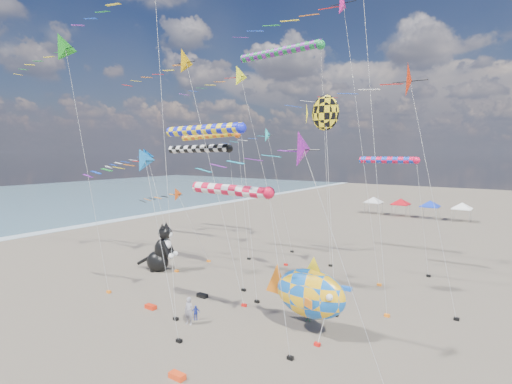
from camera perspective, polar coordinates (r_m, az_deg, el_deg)
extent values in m
plane|color=brown|center=(25.78, -16.64, -21.56)|extent=(260.00, 260.00, 0.00)
cone|color=blue|center=(41.30, -14.71, 4.90)|extent=(1.72, 1.84, 1.90)
cylinder|color=#B2B2B2|center=(40.55, -13.02, -3.06)|extent=(3.25, 0.02, 11.26)
cube|color=black|center=(40.61, -11.27, -11.01)|extent=(0.36, 0.24, 0.20)
cone|color=#F9FF1E|center=(43.23, 0.01, 16.38)|extent=(2.15, 2.30, 2.37)
cylinder|color=#B2B2B2|center=(41.50, 2.14, 3.15)|extent=(3.77, 0.02, 19.71)
cube|color=black|center=(42.12, 4.28, -10.30)|extent=(0.36, 0.24, 0.20)
cone|color=#1D941F|center=(37.31, -23.42, 18.48)|extent=(2.28, 2.44, 2.52)
cylinder|color=#B2B2B2|center=(35.46, -21.85, 2.74)|extent=(2.17, 0.02, 20.25)
cube|color=black|center=(36.44, -20.29, -13.23)|extent=(0.36, 0.24, 0.20)
cone|color=red|center=(31.38, 21.06, 14.77)|extent=(2.57, 2.75, 2.83)
cylinder|color=#B2B2B2|center=(30.73, 23.93, -0.92)|extent=(3.81, 0.02, 16.86)
cube|color=black|center=(32.43, 26.72, -15.90)|extent=(0.36, 0.24, 0.20)
cone|color=#DEA209|center=(32.58, -7.51, 18.36)|extent=(1.99, 2.13, 2.20)
cylinder|color=#B2B2B2|center=(30.63, -4.64, 1.43)|extent=(3.83, 0.02, 18.88)
cube|color=black|center=(31.60, -1.71, -15.85)|extent=(0.36, 0.24, 0.20)
cylinder|color=#B2B2B2|center=(28.25, -13.42, 5.50)|extent=(2.22, 0.02, 23.37)
cube|color=black|center=(29.80, -11.39, -17.34)|extent=(0.36, 0.24, 0.20)
cylinder|color=#B2B2B2|center=(29.34, 17.10, 8.96)|extent=(2.06, 0.02, 27.00)
cube|color=black|center=(31.24, 18.20, -16.41)|extent=(0.36, 0.24, 0.20)
cone|color=#24DBE3|center=(47.24, 2.80, 8.14)|extent=(1.72, 1.84, 1.89)
cylinder|color=#B2B2B2|center=(46.85, 3.99, -0.24)|extent=(2.38, 0.02, 13.71)
cube|color=black|center=(47.45, 5.17, -8.46)|extent=(0.36, 0.24, 0.20)
cone|color=#E44E13|center=(44.74, -10.35, -0.31)|extent=(1.52, 1.63, 1.68)
cylinder|color=#B2B2B2|center=(44.01, -8.60, -5.04)|extent=(3.62, 0.02, 7.10)
cube|color=black|center=(43.61, -6.78, -9.76)|extent=(0.36, 0.24, 0.20)
cylinder|color=#B2B2B2|center=(36.18, 15.69, 6.58)|extent=(2.78, 0.02, 24.78)
cube|color=black|center=(37.59, 17.20, -12.54)|extent=(0.36, 0.24, 0.20)
cone|color=blue|center=(25.57, -14.59, 4.37)|extent=(1.56, 1.67, 1.73)
cylinder|color=#B2B2B2|center=(25.56, -12.77, -8.28)|extent=(2.04, 0.02, 11.20)
cube|color=black|center=(26.74, -10.93, -20.14)|extent=(0.36, 0.24, 0.20)
cone|color=#87178F|center=(20.50, 8.82, 6.10)|extent=(1.86, 1.99, 2.05)
cylinder|color=#B2B2B2|center=(20.56, 13.56, -10.77)|extent=(3.93, 0.02, 11.89)
cylinder|color=#EA103F|center=(41.01, 18.26, 4.36)|extent=(5.39, 0.64, 0.64)
sphere|color=#EA103F|center=(40.34, 21.94, 4.22)|extent=(0.67, 0.67, 0.67)
cylinder|color=#B2B2B2|center=(40.65, 22.69, -3.55)|extent=(1.52, 0.02, 10.95)
cube|color=black|center=(41.68, 23.42, -10.94)|extent=(0.36, 0.24, 0.20)
cylinder|color=black|center=(35.93, -8.27, 6.14)|extent=(6.94, 0.68, 0.68)
sphere|color=black|center=(33.67, -3.91, 6.21)|extent=(0.71, 0.71, 0.71)
cylinder|color=#B2B2B2|center=(33.70, -2.83, -4.04)|extent=(1.52, 0.02, 12.01)
cube|color=black|center=(34.76, -1.77, -13.80)|extent=(0.36, 0.24, 0.20)
cylinder|color=#151FD6|center=(33.46, -7.47, 8.82)|extent=(7.62, 0.83, 0.83)
sphere|color=#151FD6|center=(31.05, -2.17, 9.10)|extent=(0.87, 0.87, 0.87)
cylinder|color=#B2B2B2|center=(30.95, -1.00, -3.47)|extent=(1.52, 0.02, 13.55)
cube|color=black|center=(32.29, 0.14, -15.36)|extent=(0.36, 0.24, 0.20)
cylinder|color=#E25A13|center=(46.05, -6.56, 8.03)|extent=(7.76, 0.69, 0.69)
sphere|color=#E25A13|center=(43.60, -2.67, 8.19)|extent=(0.73, 0.73, 0.73)
cylinder|color=#B2B2B2|center=(43.39, -1.84, -0.78)|extent=(1.52, 0.02, 13.60)
cube|color=black|center=(44.22, -1.02, -9.50)|extent=(0.36, 0.24, 0.20)
cylinder|color=#17833A|center=(44.93, 3.40, 19.39)|extent=(9.51, 0.87, 0.87)
sphere|color=#17833A|center=(42.73, 9.22, 20.05)|extent=(0.92, 0.92, 0.92)
cylinder|color=#B2B2B2|center=(41.08, 9.92, 4.88)|extent=(1.52, 0.02, 22.34)
cube|color=black|center=(42.40, 10.60, -10.27)|extent=(0.36, 0.24, 0.20)
cylinder|color=red|center=(24.09, -3.64, 0.28)|extent=(5.44, 0.67, 0.67)
sphere|color=red|center=(22.52, 1.82, -0.10)|extent=(0.70, 0.70, 0.70)
cylinder|color=#B2B2B2|center=(23.10, 3.38, -11.93)|extent=(1.52, 0.02, 9.44)
cube|color=black|center=(24.56, 4.93, -22.54)|extent=(0.36, 0.24, 0.20)
ellipsoid|color=yellow|center=(30.88, 9.87, 11.08)|extent=(2.20, 0.40, 2.64)
cone|color=yellow|center=(31.54, 7.34, 11.00)|extent=(0.12, 1.80, 1.80)
cylinder|color=#B2B2B2|center=(29.75, 10.57, -2.87)|extent=(2.03, 2.03, 14.65)
cube|color=black|center=(30.41, 11.30, -16.85)|extent=(0.36, 0.24, 0.20)
ellipsoid|color=blue|center=(26.35, 7.79, -14.18)|extent=(4.99, 2.57, 3.18)
cone|color=orange|center=(27.62, 2.54, -13.19)|extent=(2.33, 0.46, 2.33)
cone|color=yellow|center=(25.76, 8.27, -10.93)|extent=(1.69, 0.35, 1.70)
cylinder|color=#B2B2B2|center=(26.09, 9.56, -18.33)|extent=(0.32, 1.05, 2.26)
cube|color=red|center=(26.17, 8.74, -20.71)|extent=(0.36, 0.24, 0.20)
imported|color=gray|center=(28.69, -9.57, -16.41)|extent=(0.72, 0.50, 1.89)
imported|color=#197F49|center=(29.15, 7.54, -16.93)|extent=(0.53, 0.43, 1.03)
imported|color=#2334AD|center=(29.48, -8.63, -16.66)|extent=(0.63, 0.60, 1.04)
cube|color=black|center=(33.63, -7.67, -14.45)|extent=(0.90, 0.44, 0.30)
cube|color=#F53F14|center=(23.16, -11.19, -24.37)|extent=(0.90, 0.44, 0.30)
cube|color=red|center=(32.13, -14.81, -15.57)|extent=(0.90, 0.44, 0.30)
cube|color=blue|center=(35.76, 12.77, -13.29)|extent=(0.90, 0.44, 0.30)
cube|color=silver|center=(78.54, 16.43, -1.42)|extent=(3.00, 3.00, 0.15)
pyramid|color=silver|center=(78.42, 16.45, -0.66)|extent=(4.20, 4.20, 1.00)
cylinder|color=#999999|center=(77.88, 15.20, -2.30)|extent=(0.08, 0.08, 2.20)
cylinder|color=#999999|center=(77.07, 17.02, -2.43)|extent=(0.08, 0.08, 2.20)
cylinder|color=#999999|center=(80.32, 15.81, -2.08)|extent=(0.08, 0.08, 2.20)
cylinder|color=#999999|center=(79.53, 17.59, -2.20)|extent=(0.08, 0.08, 2.20)
cube|color=red|center=(77.16, 19.96, -1.66)|extent=(3.00, 3.00, 0.15)
pyramid|color=red|center=(77.03, 19.98, -0.88)|extent=(4.20, 4.20, 1.00)
cylinder|color=#999999|center=(76.40, 18.74, -2.56)|extent=(0.08, 0.08, 2.20)
cylinder|color=#999999|center=(75.74, 20.63, -2.69)|extent=(0.08, 0.08, 2.20)
cylinder|color=#999999|center=(78.88, 19.25, -2.32)|extent=(0.08, 0.08, 2.20)
cylinder|color=#999999|center=(78.25, 21.09, -2.45)|extent=(0.08, 0.08, 2.20)
cube|color=#1433CB|center=(76.07, 23.60, -1.89)|extent=(3.00, 3.00, 0.15)
pyramid|color=#1433CB|center=(75.95, 23.64, -1.11)|extent=(4.20, 4.20, 1.00)
cylinder|color=#999999|center=(75.22, 22.41, -2.81)|extent=(0.08, 0.08, 2.20)
cylinder|color=#999999|center=(74.73, 24.36, -2.95)|extent=(0.08, 0.08, 2.20)
cylinder|color=#999999|center=(77.74, 22.81, -2.56)|extent=(0.08, 0.08, 2.20)
cylinder|color=#999999|center=(77.26, 24.70, -2.69)|extent=(0.08, 0.08, 2.20)
cube|color=white|center=(75.31, 27.34, -2.13)|extent=(3.00, 3.00, 0.15)
pyramid|color=white|center=(75.18, 27.38, -1.34)|extent=(4.20, 4.20, 1.00)
cylinder|color=#999999|center=(74.36, 26.18, -3.07)|extent=(0.08, 0.08, 2.20)
cylinder|color=#999999|center=(74.04, 28.17, -3.19)|extent=(0.08, 0.08, 2.20)
cylinder|color=#999999|center=(76.90, 26.46, -2.80)|extent=(0.08, 0.08, 2.20)
cylinder|color=#999999|center=(76.60, 28.39, -2.93)|extent=(0.08, 0.08, 2.20)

